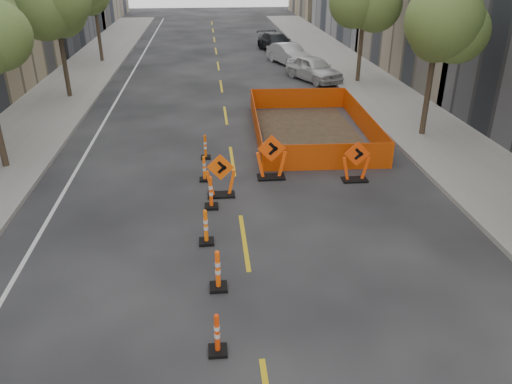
{
  "coord_description": "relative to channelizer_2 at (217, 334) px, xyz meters",
  "views": [
    {
      "loc": [
        -0.85,
        -7.91,
        7.27
      ],
      "look_at": [
        0.41,
        4.85,
        1.1
      ],
      "focal_mm": 35.0,
      "sensor_mm": 36.0,
      "label": 1
    }
  ],
  "objects": [
    {
      "name": "ground_plane",
      "position": [
        0.86,
        0.22,
        -0.48
      ],
      "size": [
        140.0,
        140.0,
        0.0
      ],
      "primitive_type": "plane",
      "color": "black"
    },
    {
      "name": "chevron_sign_right",
      "position": [
        5.06,
        7.93,
        0.25
      ],
      "size": [
        1.04,
        0.69,
        1.47
      ],
      "primitive_type": null,
      "rotation": [
        0.0,
        0.0,
        -0.11
      ],
      "color": "#E73F09",
      "rests_on": "ground"
    },
    {
      "name": "tree_r_c",
      "position": [
        9.26,
        22.22,
        4.04
      ],
      "size": [
        2.8,
        2.8,
        5.95
      ],
      "color": "#382B1E",
      "rests_on": "ground"
    },
    {
      "name": "tree_l_c",
      "position": [
        -7.54,
        20.22,
        4.04
      ],
      "size": [
        2.8,
        2.8,
        5.95
      ],
      "color": "#382B1E",
      "rests_on": "ground"
    },
    {
      "name": "channelizer_3",
      "position": [
        0.08,
        2.12,
        0.05
      ],
      "size": [
        0.42,
        0.42,
        1.07
      ],
      "primitive_type": null,
      "color": "#F8500A",
      "rests_on": "ground"
    },
    {
      "name": "parked_car_near",
      "position": [
        6.67,
        23.11,
        0.27
      ],
      "size": [
        3.4,
        4.74,
        1.5
      ],
      "primitive_type": "imported",
      "rotation": [
        0.0,
        0.0,
        0.42
      ],
      "color": "silver",
      "rests_on": "ground"
    },
    {
      "name": "channelizer_6",
      "position": [
        -0.21,
        8.47,
        -0.02
      ],
      "size": [
        0.37,
        0.37,
        0.93
      ],
      "primitive_type": null,
      "color": "#FF600A",
      "rests_on": "ground"
    },
    {
      "name": "channelizer_7",
      "position": [
        -0.16,
        10.59,
        0.0
      ],
      "size": [
        0.38,
        0.38,
        0.97
      ],
      "primitive_type": null,
      "color": "#D55308",
      "rests_on": "ground"
    },
    {
      "name": "channelizer_5",
      "position": [
        -0.01,
        6.36,
        0.06
      ],
      "size": [
        0.43,
        0.43,
        1.08
      ],
      "primitive_type": null,
      "color": "#ED4809",
      "rests_on": "ground"
    },
    {
      "name": "parked_car_far",
      "position": [
        5.76,
        33.47,
        0.23
      ],
      "size": [
        3.15,
        5.22,
        1.42
      ],
      "primitive_type": "imported",
      "rotation": [
        0.0,
        0.0,
        0.26
      ],
      "color": "black",
      "rests_on": "ground"
    },
    {
      "name": "tree_r_b",
      "position": [
        9.26,
        12.22,
        4.04
      ],
      "size": [
        2.8,
        2.8,
        5.95
      ],
      "color": "#382B1E",
      "rests_on": "ground"
    },
    {
      "name": "parked_car_mid",
      "position": [
        5.94,
        28.24,
        0.24
      ],
      "size": [
        2.91,
        4.63,
        1.44
      ],
      "primitive_type": "imported",
      "rotation": [
        0.0,
        0.0,
        0.34
      ],
      "color": "#B7B6BC",
      "rests_on": "ground"
    },
    {
      "name": "safety_fence",
      "position": [
        4.48,
        13.06,
        0.03
      ],
      "size": [
        5.12,
        8.37,
        1.02
      ],
      "primitive_type": null,
      "rotation": [
        0.0,
        0.0,
        -0.04
      ],
      "color": "#D54E0B",
      "rests_on": "ground"
    },
    {
      "name": "sidewalk_left",
      "position": [
        -8.14,
        12.22,
        -0.41
      ],
      "size": [
        4.0,
        90.0,
        0.15
      ],
      "primitive_type": "cube",
      "color": "gray",
      "rests_on": "ground"
    },
    {
      "name": "channelizer_4",
      "position": [
        -0.19,
        4.24,
        0.04
      ],
      "size": [
        0.41,
        0.41,
        1.04
      ],
      "primitive_type": null,
      "color": "#F1600A",
      "rests_on": "ground"
    },
    {
      "name": "chevron_sign_left",
      "position": [
        0.33,
        7.18,
        0.26
      ],
      "size": [
        1.07,
        0.74,
        1.49
      ],
      "primitive_type": null,
      "rotation": [
        0.0,
        0.0,
        -0.16
      ],
      "color": "#F5560A",
      "rests_on": "ground"
    },
    {
      "name": "channelizer_2",
      "position": [
        0.0,
        0.0,
        0.0
      ],
      "size": [
        0.38,
        0.38,
        0.97
      ],
      "primitive_type": null,
      "color": "red",
      "rests_on": "ground"
    },
    {
      "name": "sidewalk_right",
      "position": [
        9.86,
        12.22,
        -0.41
      ],
      "size": [
        4.0,
        90.0,
        0.15
      ],
      "primitive_type": "cube",
      "color": "gray",
      "rests_on": "ground"
    },
    {
      "name": "chevron_sign_center",
      "position": [
        2.15,
        8.44,
        0.33
      ],
      "size": [
        1.09,
        0.66,
        1.63
      ],
      "primitive_type": null,
      "rotation": [
        0.0,
        0.0,
        0.01
      ],
      "color": "#F7490A",
      "rests_on": "ground"
    }
  ]
}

